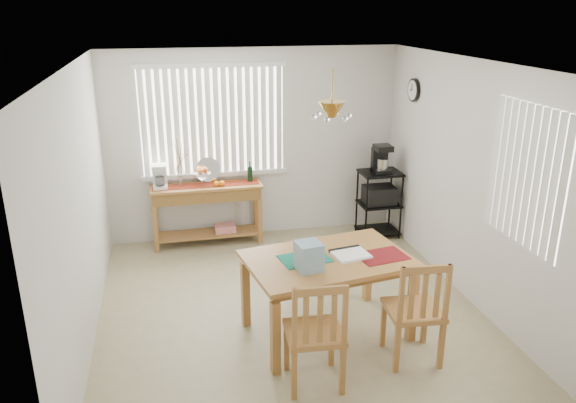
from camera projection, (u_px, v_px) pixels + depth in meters
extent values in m
cube|color=tan|center=(290.00, 311.00, 6.05)|extent=(4.00, 4.50, 0.01)
cube|color=silver|center=(254.00, 144.00, 7.74)|extent=(4.00, 0.10, 2.60)
cube|color=silver|center=(371.00, 313.00, 3.50)|extent=(4.00, 0.10, 2.60)
cube|color=silver|center=(75.00, 212.00, 5.20)|extent=(0.10, 4.50, 2.60)
cube|color=silver|center=(476.00, 183.00, 6.03)|extent=(0.10, 4.50, 2.60)
cube|color=white|center=(290.00, 58.00, 5.17)|extent=(4.00, 4.50, 0.10)
cube|color=white|center=(213.00, 121.00, 7.46)|extent=(1.90, 0.01, 1.40)
cube|color=white|center=(144.00, 124.00, 7.27)|extent=(0.07, 0.03, 1.40)
cube|color=white|center=(152.00, 124.00, 7.29)|extent=(0.07, 0.03, 1.40)
cube|color=white|center=(160.00, 124.00, 7.31)|extent=(0.07, 0.03, 1.40)
cube|color=white|center=(168.00, 123.00, 7.33)|extent=(0.07, 0.03, 1.40)
cube|color=white|center=(177.00, 123.00, 7.35)|extent=(0.07, 0.03, 1.40)
cube|color=white|center=(185.00, 123.00, 7.37)|extent=(0.07, 0.03, 1.40)
cube|color=white|center=(193.00, 122.00, 7.39)|extent=(0.07, 0.03, 1.40)
cube|color=white|center=(201.00, 122.00, 7.42)|extent=(0.07, 0.03, 1.40)
cube|color=white|center=(209.00, 122.00, 7.44)|extent=(0.07, 0.03, 1.40)
cube|color=white|center=(217.00, 121.00, 7.46)|extent=(0.07, 0.03, 1.40)
cube|color=white|center=(225.00, 121.00, 7.48)|extent=(0.07, 0.03, 1.40)
cube|color=white|center=(233.00, 121.00, 7.50)|extent=(0.07, 0.03, 1.40)
cube|color=white|center=(241.00, 120.00, 7.52)|extent=(0.07, 0.03, 1.40)
cube|color=white|center=(248.00, 120.00, 7.54)|extent=(0.07, 0.03, 1.40)
cube|color=white|center=(256.00, 120.00, 7.57)|extent=(0.07, 0.03, 1.40)
cube|color=white|center=(264.00, 119.00, 7.59)|extent=(0.07, 0.03, 1.40)
cube|color=white|center=(271.00, 119.00, 7.61)|extent=(0.07, 0.03, 1.40)
cube|color=white|center=(279.00, 119.00, 7.63)|extent=(0.07, 0.03, 1.40)
cube|color=white|center=(215.00, 174.00, 7.68)|extent=(1.98, 0.06, 0.06)
cube|color=white|center=(211.00, 65.00, 7.19)|extent=(1.98, 0.06, 0.06)
cube|color=white|center=(527.00, 176.00, 5.08)|extent=(0.01, 1.10, 1.30)
cube|color=white|center=(562.00, 193.00, 4.62)|extent=(0.03, 0.07, 1.30)
cube|color=white|center=(553.00, 189.00, 4.72)|extent=(0.03, 0.07, 1.30)
cube|color=white|center=(545.00, 185.00, 4.82)|extent=(0.03, 0.07, 1.30)
cube|color=white|center=(537.00, 181.00, 4.92)|extent=(0.03, 0.07, 1.30)
cube|color=white|center=(529.00, 178.00, 5.03)|extent=(0.03, 0.07, 1.30)
cube|color=white|center=(522.00, 174.00, 5.13)|extent=(0.03, 0.07, 1.30)
cube|color=white|center=(515.00, 171.00, 5.23)|extent=(0.03, 0.07, 1.30)
cube|color=white|center=(508.00, 168.00, 5.33)|extent=(0.03, 0.07, 1.30)
cube|color=white|center=(501.00, 165.00, 5.43)|extent=(0.03, 0.07, 1.30)
cube|color=white|center=(495.00, 162.00, 5.53)|extent=(0.03, 0.07, 1.30)
cylinder|color=black|center=(414.00, 90.00, 7.19)|extent=(0.04, 0.30, 0.30)
cylinder|color=white|center=(412.00, 90.00, 7.18)|extent=(0.01, 0.25, 0.25)
cylinder|color=olive|center=(332.00, 89.00, 4.84)|extent=(0.01, 0.01, 0.34)
cone|color=olive|center=(332.00, 109.00, 4.90)|extent=(0.24, 0.24, 0.14)
sphere|color=white|center=(349.00, 115.00, 4.95)|extent=(0.05, 0.05, 0.05)
sphere|color=white|center=(336.00, 113.00, 5.07)|extent=(0.05, 0.05, 0.05)
sphere|color=white|center=(319.00, 114.00, 5.03)|extent=(0.05, 0.05, 0.05)
sphere|color=white|center=(314.00, 117.00, 4.89)|extent=(0.05, 0.05, 0.05)
sphere|color=white|center=(327.00, 120.00, 4.78)|extent=(0.05, 0.05, 0.05)
sphere|color=white|center=(345.00, 119.00, 4.81)|extent=(0.05, 0.05, 0.05)
cube|color=#AD763A|center=(206.00, 187.00, 7.50)|extent=(1.49, 0.42, 0.04)
cube|color=olive|center=(206.00, 194.00, 7.53)|extent=(1.43, 0.38, 0.15)
cube|color=#AD763A|center=(156.00, 230.00, 7.37)|extent=(0.06, 0.06, 0.64)
cube|color=#AD763A|center=(260.00, 221.00, 7.65)|extent=(0.06, 0.06, 0.64)
cube|color=#AD763A|center=(156.00, 221.00, 7.67)|extent=(0.06, 0.06, 0.64)
cube|color=#AD763A|center=(256.00, 213.00, 7.95)|extent=(0.06, 0.06, 0.64)
cube|color=#AD763A|center=(209.00, 233.00, 7.72)|extent=(1.37, 0.36, 0.03)
cube|color=red|center=(225.00, 228.00, 7.75)|extent=(0.28, 0.20, 0.09)
cube|color=maroon|center=(206.00, 185.00, 7.49)|extent=(1.41, 0.23, 0.01)
cube|color=white|center=(160.00, 187.00, 7.36)|extent=(0.19, 0.22, 0.05)
cube|color=white|center=(160.00, 176.00, 7.39)|extent=(0.19, 0.07, 0.28)
cube|color=white|center=(159.00, 167.00, 7.26)|extent=(0.19, 0.20, 0.07)
cylinder|color=white|center=(160.00, 181.00, 7.31)|extent=(0.12, 0.12, 0.12)
cylinder|color=white|center=(202.00, 183.00, 7.45)|extent=(0.05, 0.05, 0.09)
cone|color=white|center=(202.00, 176.00, 7.42)|extent=(0.24, 0.24, 0.08)
sphere|color=red|center=(205.00, 170.00, 7.40)|extent=(0.07, 0.07, 0.07)
sphere|color=red|center=(200.00, 170.00, 7.43)|extent=(0.07, 0.07, 0.07)
sphere|color=red|center=(200.00, 171.00, 7.35)|extent=(0.07, 0.07, 0.07)
sphere|color=orange|center=(216.00, 184.00, 7.44)|extent=(0.07, 0.07, 0.07)
sphere|color=orange|center=(222.00, 183.00, 7.45)|extent=(0.07, 0.07, 0.07)
cylinder|color=silver|center=(208.00, 170.00, 7.60)|extent=(0.33, 0.08, 0.33)
cylinder|color=white|center=(181.00, 181.00, 7.45)|extent=(0.07, 0.07, 0.13)
cylinder|color=#4C3823|center=(180.00, 161.00, 7.36)|extent=(0.08, 0.04, 0.41)
cylinder|color=#4C3823|center=(180.00, 160.00, 7.35)|extent=(0.13, 0.06, 0.45)
cylinder|color=#4C3823|center=(180.00, 163.00, 7.36)|extent=(0.16, 0.07, 0.34)
cylinder|color=#4C3823|center=(179.00, 158.00, 7.34)|extent=(0.05, 0.03, 0.51)
cylinder|color=#4C3823|center=(180.00, 164.00, 7.37)|extent=(0.20, 0.09, 0.29)
cylinder|color=black|center=(250.00, 174.00, 7.62)|extent=(0.07, 0.07, 0.21)
cylinder|color=black|center=(250.00, 164.00, 7.57)|extent=(0.03, 0.03, 0.07)
cylinder|color=black|center=(366.00, 210.00, 7.65)|extent=(0.03, 0.03, 0.94)
cylinder|color=black|center=(401.00, 207.00, 7.76)|extent=(0.03, 0.03, 0.94)
cylinder|color=black|center=(357.00, 200.00, 8.02)|extent=(0.03, 0.03, 0.94)
cylinder|color=black|center=(390.00, 198.00, 8.12)|extent=(0.03, 0.03, 0.94)
cube|color=black|center=(380.00, 173.00, 7.74)|extent=(0.55, 0.44, 0.03)
cube|color=black|center=(379.00, 204.00, 7.89)|extent=(0.55, 0.44, 0.03)
cube|color=black|center=(377.00, 230.00, 8.02)|extent=(0.55, 0.44, 0.03)
cube|color=black|center=(379.00, 195.00, 7.84)|extent=(0.42, 0.33, 0.24)
cube|color=black|center=(381.00, 170.00, 7.70)|extent=(0.22, 0.27, 0.06)
cube|color=black|center=(379.00, 159.00, 7.74)|extent=(0.22, 0.09, 0.33)
cube|color=black|center=(383.00, 147.00, 7.60)|extent=(0.22, 0.24, 0.08)
cylinder|color=silver|center=(382.00, 163.00, 7.66)|extent=(0.14, 0.14, 0.14)
cube|color=#AD763A|center=(328.00, 260.00, 5.38)|extent=(1.68, 1.23, 0.04)
cube|color=olive|center=(328.00, 265.00, 5.40)|extent=(1.55, 1.10, 0.07)
cube|color=#AD763A|center=(275.00, 338.00, 4.91)|extent=(0.09, 0.09, 0.72)
cube|color=#AD763A|center=(412.00, 308.00, 5.40)|extent=(0.09, 0.09, 0.72)
cube|color=#AD763A|center=(246.00, 294.00, 5.66)|extent=(0.09, 0.09, 0.72)
cube|color=#AD763A|center=(368.00, 271.00, 6.15)|extent=(0.09, 0.09, 0.72)
cube|color=#14705B|center=(305.00, 259.00, 5.34)|extent=(0.51, 0.40, 0.01)
cube|color=maroon|center=(382.00, 256.00, 5.40)|extent=(0.51, 0.40, 0.01)
cube|color=white|center=(351.00, 255.00, 5.40)|extent=(0.37, 0.31, 0.03)
cube|color=black|center=(344.00, 249.00, 5.52)|extent=(0.33, 0.09, 0.03)
cube|color=#7DA0B5|center=(309.00, 256.00, 5.09)|extent=(0.25, 0.25, 0.26)
cube|color=#AD763A|center=(314.00, 333.00, 4.75)|extent=(0.51, 0.51, 0.05)
cube|color=#AD763A|center=(331.00, 343.00, 5.06)|extent=(0.05, 0.05, 0.47)
cube|color=#AD763A|center=(287.00, 347.00, 5.00)|extent=(0.05, 0.05, 0.47)
cube|color=#AD763A|center=(343.00, 371.00, 4.68)|extent=(0.05, 0.05, 0.47)
cube|color=#AD763A|center=(294.00, 375.00, 4.62)|extent=(0.05, 0.05, 0.47)
cube|color=#AD763A|center=(345.00, 314.00, 4.49)|extent=(0.04, 0.04, 0.52)
cube|color=#AD763A|center=(295.00, 319.00, 4.43)|extent=(0.04, 0.04, 0.52)
cube|color=#AD763A|center=(321.00, 291.00, 4.38)|extent=(0.43, 0.06, 0.07)
cube|color=#AD763A|center=(334.00, 318.00, 4.48)|extent=(0.05, 0.03, 0.42)
cube|color=#AD763A|center=(320.00, 319.00, 4.46)|extent=(0.05, 0.03, 0.42)
cube|color=#AD763A|center=(306.00, 321.00, 4.45)|extent=(0.05, 0.03, 0.42)
cube|color=#AD763A|center=(413.00, 310.00, 5.10)|extent=(0.52, 0.52, 0.05)
cube|color=#AD763A|center=(425.00, 321.00, 5.40)|extent=(0.05, 0.05, 0.47)
cube|color=#AD763A|center=(383.00, 324.00, 5.35)|extent=(0.05, 0.05, 0.47)
cube|color=#AD763A|center=(441.00, 346.00, 5.02)|extent=(0.05, 0.05, 0.47)
cube|color=#AD763A|center=(397.00, 349.00, 4.96)|extent=(0.05, 0.05, 0.47)
cube|color=#AD763A|center=(448.00, 292.00, 4.83)|extent=(0.04, 0.04, 0.53)
cube|color=#AD763A|center=(401.00, 295.00, 4.77)|extent=(0.04, 0.04, 0.53)
cube|color=#AD763A|center=(427.00, 270.00, 4.72)|extent=(0.44, 0.07, 0.07)
cube|color=#AD763A|center=(437.00, 296.00, 4.82)|extent=(0.05, 0.03, 0.42)
cube|color=#AD763A|center=(424.00, 296.00, 4.81)|extent=(0.05, 0.03, 0.42)
cube|color=#AD763A|center=(411.00, 297.00, 4.79)|extent=(0.05, 0.03, 0.42)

